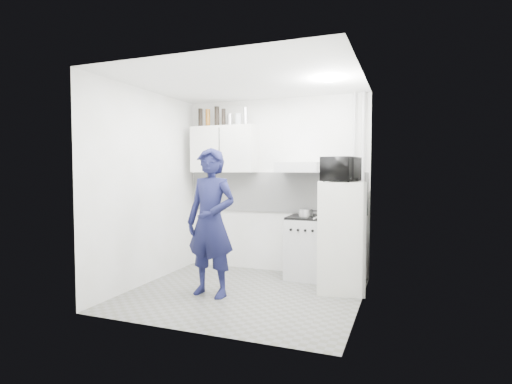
% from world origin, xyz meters
% --- Properties ---
extents(floor, '(2.80, 2.80, 0.00)m').
position_xyz_m(floor, '(0.00, 0.00, 0.00)').
color(floor, '#535348').
rests_on(floor, ground).
extents(ceiling, '(2.80, 2.80, 0.00)m').
position_xyz_m(ceiling, '(0.00, 0.00, 2.60)').
color(ceiling, white).
rests_on(ceiling, wall_back).
extents(wall_back, '(2.80, 0.00, 2.80)m').
position_xyz_m(wall_back, '(0.00, 1.25, 1.30)').
color(wall_back, white).
rests_on(wall_back, floor).
extents(wall_left, '(0.00, 2.60, 2.60)m').
position_xyz_m(wall_left, '(-1.40, 0.00, 1.30)').
color(wall_left, white).
rests_on(wall_left, floor).
extents(wall_right, '(0.00, 2.60, 2.60)m').
position_xyz_m(wall_right, '(1.40, 0.00, 1.30)').
color(wall_right, white).
rests_on(wall_right, floor).
extents(person, '(0.70, 0.50, 1.80)m').
position_xyz_m(person, '(-0.34, -0.17, 0.90)').
color(person, '#13153A').
rests_on(person, floor).
extents(stove, '(0.53, 0.53, 0.85)m').
position_xyz_m(stove, '(0.56, 1.00, 0.42)').
color(stove, beige).
rests_on(stove, floor).
extents(fridge, '(0.67, 0.67, 1.38)m').
position_xyz_m(fridge, '(1.10, 0.58, 0.69)').
color(fridge, silver).
rests_on(fridge, floor).
extents(stove_top, '(0.51, 0.51, 0.03)m').
position_xyz_m(stove_top, '(0.56, 1.00, 0.87)').
color(stove_top, black).
rests_on(stove_top, stove).
extents(saucepan, '(0.19, 0.19, 0.11)m').
position_xyz_m(saucepan, '(0.56, 0.96, 0.94)').
color(saucepan, silver).
rests_on(saucepan, stove_top).
extents(microwave, '(0.60, 0.45, 0.31)m').
position_xyz_m(microwave, '(1.10, 0.58, 1.54)').
color(microwave, black).
rests_on(microwave, fridge).
extents(bottle_a, '(0.07, 0.07, 0.29)m').
position_xyz_m(bottle_a, '(-1.16, 1.07, 2.34)').
color(bottle_a, black).
rests_on(bottle_a, upper_cabinet).
extents(bottle_b, '(0.07, 0.07, 0.27)m').
position_xyz_m(bottle_b, '(-1.03, 1.07, 2.34)').
color(bottle_b, brown).
rests_on(bottle_b, upper_cabinet).
extents(bottle_c, '(0.07, 0.07, 0.31)m').
position_xyz_m(bottle_c, '(-0.87, 1.07, 2.35)').
color(bottle_c, black).
rests_on(bottle_c, upper_cabinet).
extents(bottle_d, '(0.06, 0.06, 0.27)m').
position_xyz_m(bottle_d, '(-0.76, 1.07, 2.33)').
color(bottle_d, black).
rests_on(bottle_d, upper_cabinet).
extents(canister_a, '(0.07, 0.07, 0.18)m').
position_xyz_m(canister_a, '(-0.66, 1.07, 2.29)').
color(canister_a, silver).
rests_on(canister_a, upper_cabinet).
extents(canister_b, '(0.09, 0.09, 0.18)m').
position_xyz_m(canister_b, '(-0.52, 1.07, 2.29)').
color(canister_b, '#B2B7BC').
rests_on(canister_b, upper_cabinet).
extents(bottle_e, '(0.07, 0.07, 0.27)m').
position_xyz_m(bottle_e, '(-0.40, 1.07, 2.33)').
color(bottle_e, silver).
rests_on(bottle_e, upper_cabinet).
extents(upper_cabinet, '(1.00, 0.35, 0.70)m').
position_xyz_m(upper_cabinet, '(-0.75, 1.07, 1.85)').
color(upper_cabinet, silver).
rests_on(upper_cabinet, wall_back).
extents(range_hood, '(0.60, 0.50, 0.14)m').
position_xyz_m(range_hood, '(0.45, 1.00, 1.57)').
color(range_hood, beige).
rests_on(range_hood, wall_back).
extents(backsplash, '(2.74, 0.03, 0.60)m').
position_xyz_m(backsplash, '(0.00, 1.24, 1.20)').
color(backsplash, white).
rests_on(backsplash, wall_back).
extents(pipe_a, '(0.05, 0.05, 2.60)m').
position_xyz_m(pipe_a, '(1.30, 1.17, 1.30)').
color(pipe_a, beige).
rests_on(pipe_a, floor).
extents(pipe_b, '(0.04, 0.04, 2.60)m').
position_xyz_m(pipe_b, '(1.18, 1.17, 1.30)').
color(pipe_b, beige).
rests_on(pipe_b, floor).
extents(ceiling_spot_fixture, '(0.10, 0.10, 0.02)m').
position_xyz_m(ceiling_spot_fixture, '(1.00, 0.20, 2.57)').
color(ceiling_spot_fixture, white).
rests_on(ceiling_spot_fixture, ceiling).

